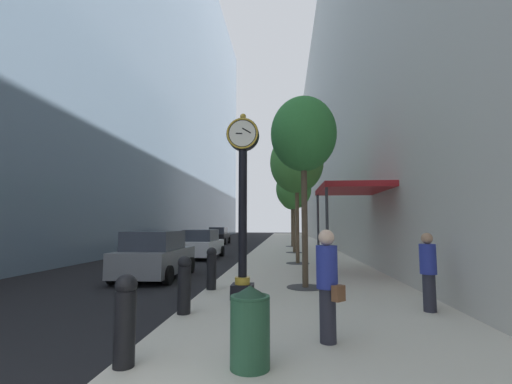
{
  "coord_description": "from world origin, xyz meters",
  "views": [
    {
      "loc": [
        2.32,
        -1.52,
        2.0
      ],
      "look_at": [
        0.91,
        15.17,
        3.57
      ],
      "focal_mm": 24.12,
      "sensor_mm": 36.0,
      "label": 1
    }
  ],
  "objects_px": {
    "bollard_second": "(184,283)",
    "pedestrian_by_clock": "(428,270)",
    "bollard_third": "(212,267)",
    "pedestrian_walking": "(328,282)",
    "street_tree_near": "(303,135)",
    "street_tree_far": "(292,196)",
    "trash_bin": "(250,326)",
    "car_white_near": "(202,244)",
    "car_grey_far": "(155,255)",
    "bollard_nearest": "(125,318)",
    "car_black_mid": "(219,236)",
    "street_clock": "(243,194)",
    "street_tree_mid_near": "(297,163)",
    "street_tree_mid_far": "(294,189)"
  },
  "relations": [
    {
      "from": "street_tree_near",
      "to": "car_black_mid",
      "type": "xyz_separation_m",
      "value": [
        -7.36,
        24.52,
        -3.88
      ]
    },
    {
      "from": "bollard_second",
      "to": "pedestrian_walking",
      "type": "bearing_deg",
      "value": -28.84
    },
    {
      "from": "bollard_second",
      "to": "car_grey_far",
      "type": "bearing_deg",
      "value": 116.65
    },
    {
      "from": "street_tree_mid_far",
      "to": "pedestrian_walking",
      "type": "height_order",
      "value": "street_tree_mid_far"
    },
    {
      "from": "street_tree_mid_near",
      "to": "pedestrian_walking",
      "type": "bearing_deg",
      "value": -89.55
    },
    {
      "from": "pedestrian_by_clock",
      "to": "pedestrian_walking",
      "type": "bearing_deg",
      "value": -138.23
    },
    {
      "from": "bollard_nearest",
      "to": "street_tree_mid_far",
      "type": "distance_m",
      "value": 18.95
    },
    {
      "from": "street_clock",
      "to": "street_tree_mid_far",
      "type": "relative_size",
      "value": 0.86
    },
    {
      "from": "street_tree_mid_near",
      "to": "car_grey_far",
      "type": "distance_m",
      "value": 7.93
    },
    {
      "from": "trash_bin",
      "to": "car_white_near",
      "type": "height_order",
      "value": "car_white_near"
    },
    {
      "from": "street_tree_far",
      "to": "car_black_mid",
      "type": "bearing_deg",
      "value": 142.2
    },
    {
      "from": "bollard_nearest",
      "to": "pedestrian_walking",
      "type": "bearing_deg",
      "value": 22.38
    },
    {
      "from": "bollard_third",
      "to": "car_black_mid",
      "type": "relative_size",
      "value": 0.27
    },
    {
      "from": "street_tree_mid_near",
      "to": "street_tree_mid_far",
      "type": "bearing_deg",
      "value": 90.0
    },
    {
      "from": "trash_bin",
      "to": "car_black_mid",
      "type": "bearing_deg",
      "value": 101.77
    },
    {
      "from": "bollard_nearest",
      "to": "street_tree_far",
      "type": "relative_size",
      "value": 0.22
    },
    {
      "from": "bollard_second",
      "to": "pedestrian_by_clock",
      "type": "bearing_deg",
      "value": 6.68
    },
    {
      "from": "car_black_mid",
      "to": "bollard_third",
      "type": "bearing_deg",
      "value": -79.45
    },
    {
      "from": "bollard_second",
      "to": "street_tree_mid_far",
      "type": "distance_m",
      "value": 16.35
    },
    {
      "from": "bollard_third",
      "to": "pedestrian_walking",
      "type": "xyz_separation_m",
      "value": [
        2.79,
        -4.22,
        0.32
      ]
    },
    {
      "from": "pedestrian_by_clock",
      "to": "bollard_nearest",
      "type": "bearing_deg",
      "value": -147.61
    },
    {
      "from": "bollard_third",
      "to": "street_tree_near",
      "type": "relative_size",
      "value": 0.21
    },
    {
      "from": "street_tree_far",
      "to": "car_grey_far",
      "type": "bearing_deg",
      "value": -108.06
    },
    {
      "from": "car_white_near",
      "to": "car_grey_far",
      "type": "bearing_deg",
      "value": -89.36
    },
    {
      "from": "street_tree_near",
      "to": "pedestrian_walking",
      "type": "height_order",
      "value": "street_tree_near"
    },
    {
      "from": "trash_bin",
      "to": "street_clock",
      "type": "bearing_deg",
      "value": 98.46
    },
    {
      "from": "street_tree_near",
      "to": "street_tree_mid_far",
      "type": "distance_m",
      "value": 12.55
    },
    {
      "from": "bollard_second",
      "to": "street_tree_near",
      "type": "height_order",
      "value": "street_tree_near"
    },
    {
      "from": "bollard_third",
      "to": "car_grey_far",
      "type": "xyz_separation_m",
      "value": [
        -2.71,
        2.72,
        0.07
      ]
    },
    {
      "from": "street_tree_far",
      "to": "trash_bin",
      "type": "height_order",
      "value": "street_tree_far"
    },
    {
      "from": "bollard_second",
      "to": "street_tree_mid_near",
      "type": "distance_m",
      "value": 10.7
    },
    {
      "from": "street_tree_mid_near",
      "to": "car_black_mid",
      "type": "relative_size",
      "value": 1.42
    },
    {
      "from": "trash_bin",
      "to": "pedestrian_by_clock",
      "type": "relative_size",
      "value": 0.63
    },
    {
      "from": "bollard_nearest",
      "to": "car_grey_far",
      "type": "xyz_separation_m",
      "value": [
        -2.71,
        8.09,
        0.07
      ]
    },
    {
      "from": "street_tree_far",
      "to": "trash_bin",
      "type": "relative_size",
      "value": 5.25
    },
    {
      "from": "bollard_second",
      "to": "street_tree_near",
      "type": "distance_m",
      "value": 5.74
    },
    {
      "from": "pedestrian_by_clock",
      "to": "car_white_near",
      "type": "distance_m",
      "value": 14.61
    },
    {
      "from": "car_black_mid",
      "to": "car_grey_far",
      "type": "bearing_deg",
      "value": -85.0
    },
    {
      "from": "bollard_second",
      "to": "pedestrian_walking",
      "type": "height_order",
      "value": "pedestrian_walking"
    },
    {
      "from": "street_clock",
      "to": "street_tree_mid_near",
      "type": "height_order",
      "value": "street_tree_mid_near"
    },
    {
      "from": "trash_bin",
      "to": "pedestrian_by_clock",
      "type": "xyz_separation_m",
      "value": [
        3.53,
        3.2,
        0.35
      ]
    },
    {
      "from": "street_tree_mid_far",
      "to": "trash_bin",
      "type": "distance_m",
      "value": 18.71
    },
    {
      "from": "bollard_nearest",
      "to": "bollard_second",
      "type": "relative_size",
      "value": 1.0
    },
    {
      "from": "street_tree_mid_far",
      "to": "trash_bin",
      "type": "xyz_separation_m",
      "value": [
        -1.05,
        -18.32,
        -3.65
      ]
    },
    {
      "from": "bollard_third",
      "to": "street_tree_near",
      "type": "distance_m",
      "value": 4.8
    },
    {
      "from": "street_tree_near",
      "to": "car_grey_far",
      "type": "distance_m",
      "value": 7.01
    },
    {
      "from": "car_white_near",
      "to": "car_grey_far",
      "type": "distance_m",
      "value": 7.45
    },
    {
      "from": "street_clock",
      "to": "trash_bin",
      "type": "distance_m",
      "value": 4.7
    },
    {
      "from": "bollard_third",
      "to": "street_tree_near",
      "type": "xyz_separation_m",
      "value": [
        2.7,
        0.51,
        3.94
      ]
    },
    {
      "from": "pedestrian_by_clock",
      "to": "car_white_near",
      "type": "height_order",
      "value": "pedestrian_by_clock"
    }
  ]
}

